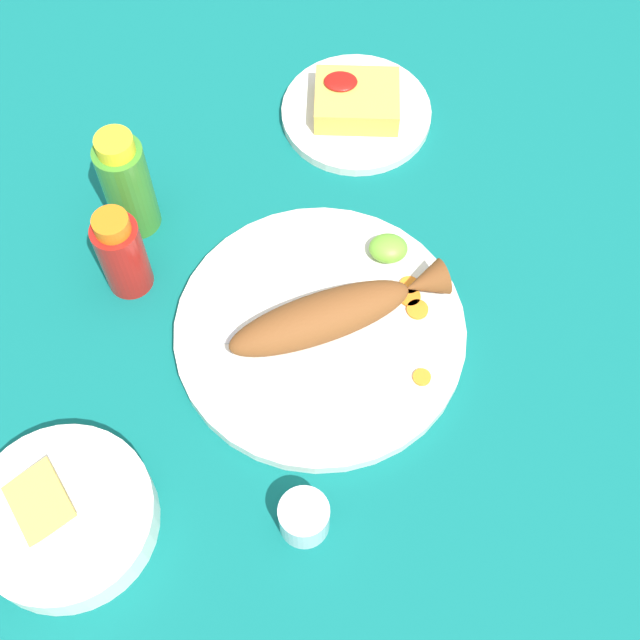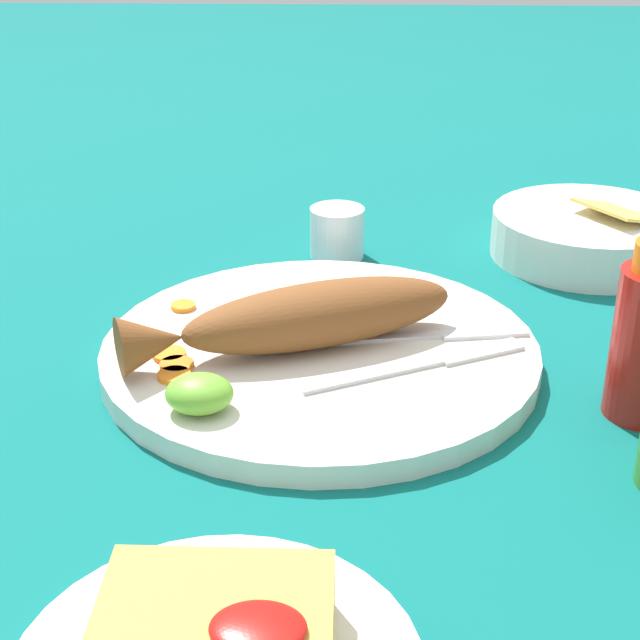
% 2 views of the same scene
% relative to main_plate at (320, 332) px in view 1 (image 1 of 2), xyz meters
% --- Properties ---
extents(ground_plane, '(4.00, 4.00, 0.00)m').
position_rel_main_plate_xyz_m(ground_plane, '(0.00, 0.00, -0.01)').
color(ground_plane, '#0C605B').
extents(main_plate, '(0.34, 0.34, 0.02)m').
position_rel_main_plate_xyz_m(main_plate, '(0.00, 0.00, 0.00)').
color(main_plate, silver).
rests_on(main_plate, ground_plane).
extents(fried_fish, '(0.27, 0.15, 0.05)m').
position_rel_main_plate_xyz_m(fried_fish, '(-0.02, -0.01, 0.03)').
color(fried_fish, brown).
rests_on(fried_fish, main_plate).
extents(fork_near, '(0.18, 0.04, 0.00)m').
position_rel_main_plate_xyz_m(fork_near, '(0.09, 0.01, 0.01)').
color(fork_near, silver).
rests_on(fork_near, main_plate).
extents(fork_far, '(0.17, 0.09, 0.00)m').
position_rel_main_plate_xyz_m(fork_far, '(0.08, -0.03, 0.01)').
color(fork_far, silver).
rests_on(fork_far, main_plate).
extents(carrot_slice_near, '(0.02, 0.02, 0.00)m').
position_rel_main_plate_xyz_m(carrot_slice_near, '(-0.12, 0.06, 0.01)').
color(carrot_slice_near, orange).
rests_on(carrot_slice_near, main_plate).
extents(carrot_slice_mid, '(0.03, 0.03, 0.00)m').
position_rel_main_plate_xyz_m(carrot_slice_mid, '(-0.11, -0.04, 0.01)').
color(carrot_slice_mid, orange).
rests_on(carrot_slice_mid, main_plate).
extents(carrot_slice_far, '(0.03, 0.03, 0.00)m').
position_rel_main_plate_xyz_m(carrot_slice_far, '(-0.11, -0.03, 0.01)').
color(carrot_slice_far, orange).
rests_on(carrot_slice_far, main_plate).
extents(carrot_slice_extra, '(0.02, 0.02, 0.00)m').
position_rel_main_plate_xyz_m(carrot_slice_extra, '(-0.11, -0.06, 0.01)').
color(carrot_slice_extra, orange).
rests_on(carrot_slice_extra, main_plate).
extents(lime_wedge_main, '(0.05, 0.04, 0.03)m').
position_rel_main_plate_xyz_m(lime_wedge_main, '(-0.08, -0.11, 0.02)').
color(lime_wedge_main, '#6BB233').
rests_on(lime_wedge_main, main_plate).
extents(hot_sauce_bottle_red, '(0.06, 0.06, 0.13)m').
position_rel_main_plate_xyz_m(hot_sauce_bottle_red, '(0.23, -0.07, 0.05)').
color(hot_sauce_bottle_red, '#B21914').
rests_on(hot_sauce_bottle_red, ground_plane).
extents(hot_sauce_bottle_green, '(0.06, 0.06, 0.16)m').
position_rel_main_plate_xyz_m(hot_sauce_bottle_green, '(0.24, -0.16, 0.07)').
color(hot_sauce_bottle_green, '#3D8428').
rests_on(hot_sauce_bottle_green, ground_plane).
extents(salt_cup, '(0.05, 0.05, 0.05)m').
position_rel_main_plate_xyz_m(salt_cup, '(0.01, 0.23, 0.01)').
color(salt_cup, silver).
rests_on(salt_cup, ground_plane).
extents(side_plate_fries, '(0.20, 0.20, 0.01)m').
position_rel_main_plate_xyz_m(side_plate_fries, '(-0.04, -0.34, -0.00)').
color(side_plate_fries, silver).
rests_on(side_plate_fries, ground_plane).
extents(fries_pile, '(0.11, 0.09, 0.04)m').
position_rel_main_plate_xyz_m(fries_pile, '(-0.04, -0.34, 0.02)').
color(fries_pile, gold).
rests_on(fries_pile, side_plate_fries).
extents(guacamole_bowl, '(0.19, 0.19, 0.06)m').
position_rel_main_plate_xyz_m(guacamole_bowl, '(0.26, 0.24, 0.02)').
color(guacamole_bowl, white).
rests_on(guacamole_bowl, ground_plane).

